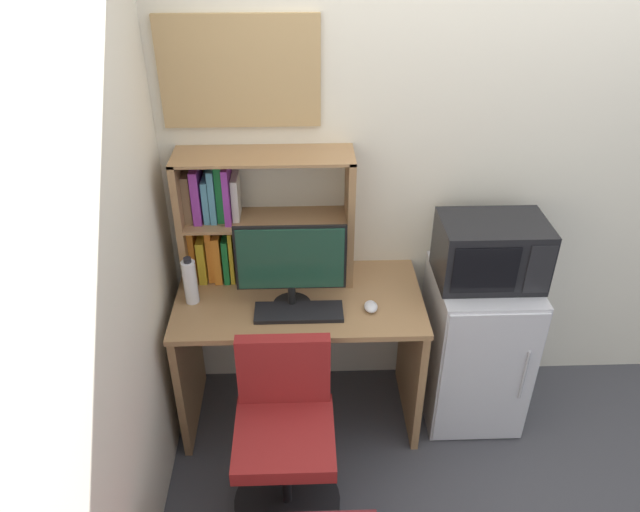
% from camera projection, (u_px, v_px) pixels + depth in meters
% --- Properties ---
extents(wall_back, '(6.40, 0.04, 2.60)m').
position_uv_depth(wall_back, '(574.00, 165.00, 2.95)').
color(wall_back, silver).
rests_on(wall_back, ground_plane).
extents(wall_left, '(0.04, 4.40, 2.60)m').
position_uv_depth(wall_left, '(34.00, 436.00, 1.52)').
color(wall_left, silver).
rests_on(wall_left, ground_plane).
extents(desk, '(1.19, 0.62, 0.78)m').
position_uv_depth(desk, '(300.00, 336.00, 3.04)').
color(desk, '#997047').
rests_on(desk, ground_plane).
extents(hutch_bookshelf, '(0.82, 0.25, 0.66)m').
position_uv_depth(hutch_bookshelf, '(238.00, 218.00, 2.89)').
color(hutch_bookshelf, '#997047').
rests_on(hutch_bookshelf, desk).
extents(monitor, '(0.50, 0.18, 0.43)m').
position_uv_depth(monitor, '(291.00, 263.00, 2.72)').
color(monitor, black).
rests_on(monitor, desk).
extents(keyboard, '(0.41, 0.15, 0.02)m').
position_uv_depth(keyboard, '(299.00, 312.00, 2.79)').
color(keyboard, black).
rests_on(keyboard, desk).
extents(computer_mouse, '(0.06, 0.09, 0.04)m').
position_uv_depth(computer_mouse, '(371.00, 307.00, 2.81)').
color(computer_mouse, silver).
rests_on(computer_mouse, desk).
extents(water_bottle, '(0.07, 0.07, 0.24)m').
position_uv_depth(water_bottle, '(190.00, 281.00, 2.82)').
color(water_bottle, silver).
rests_on(water_bottle, desk).
extents(mini_fridge, '(0.48, 0.54, 0.84)m').
position_uv_depth(mini_fridge, '(474.00, 346.00, 3.15)').
color(mini_fridge, silver).
rests_on(mini_fridge, ground_plane).
extents(microwave, '(0.49, 0.33, 0.31)m').
position_uv_depth(microwave, '(491.00, 251.00, 2.84)').
color(microwave, black).
rests_on(microwave, mini_fridge).
extents(desk_chair, '(0.49, 0.49, 0.85)m').
position_uv_depth(desk_chair, '(285.00, 441.00, 2.67)').
color(desk_chair, black).
rests_on(desk_chair, ground_plane).
extents(wall_corkboard, '(0.70, 0.02, 0.49)m').
position_uv_depth(wall_corkboard, '(240.00, 72.00, 2.62)').
color(wall_corkboard, tan).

